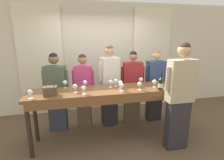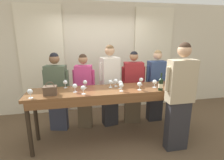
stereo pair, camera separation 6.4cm
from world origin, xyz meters
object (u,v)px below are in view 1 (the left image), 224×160
wine_glass_back_right (65,83)px  guest_olive_jacket (56,92)px  tasting_bar (113,95)px  wine_glass_center_left (110,82)px  wine_glass_back_left (85,83)px  wine_glass_by_bottle (122,85)px  host_pouring (180,96)px  wine_glass_back_mid (141,80)px  wine_glass_by_handbag (75,87)px  wine_glass_near_host (84,88)px  wine_glass_front_left (154,82)px  wine_bottle (161,84)px  handbag (50,91)px  wine_glass_front_right (121,83)px  wine_glass_center_mid (140,84)px  wine_glass_center_right (30,92)px  guest_striped_shirt (132,87)px  guest_navy_coat (155,85)px  guest_pink_top (84,91)px  wine_glass_front_mid (116,81)px  guest_cream_sweater (109,85)px

wine_glass_back_right → guest_olive_jacket: guest_olive_jacket is taller
tasting_bar → guest_olive_jacket: size_ratio=1.83×
wine_glass_center_left → wine_glass_back_left: 0.47m
tasting_bar → wine_glass_back_right: bearing=162.7°
wine_glass_by_bottle → host_pouring: bearing=-21.0°
wine_glass_back_mid → wine_glass_by_handbag: (-1.28, -0.19, 0.00)m
wine_glass_near_host → wine_glass_front_left: bearing=5.2°
wine_bottle → handbag: bearing=175.9°
wine_glass_front_right → wine_glass_center_mid: 0.35m
wine_glass_center_right → wine_glass_by_bottle: 1.48m
tasting_bar → wine_glass_center_mid: bearing=-17.0°
wine_bottle → wine_glass_front_left: (-0.03, 0.19, -0.01)m
guest_striped_shirt → guest_navy_coat: size_ratio=0.99×
wine_glass_back_mid → guest_pink_top: (-1.10, 0.45, -0.29)m
wine_glass_center_right → guest_pink_top: 1.22m
wine_glass_back_right → guest_pink_top: bearing=44.3°
wine_glass_back_left → guest_navy_coat: guest_navy_coat is taller
wine_glass_back_mid → wine_glass_by_handbag: same height
wine_glass_front_left → wine_glass_back_right: size_ratio=1.00×
wine_glass_back_left → guest_pink_top: bearing=90.8°
wine_glass_back_right → guest_striped_shirt: guest_striped_shirt is taller
wine_glass_center_left → host_pouring: host_pouring is taller
wine_glass_front_mid → tasting_bar: bearing=-117.5°
wine_glass_front_right → wine_glass_center_right: (-1.51, -0.22, 0.00)m
handbag → wine_glass_center_mid: 1.53m
wine_glass_back_mid → guest_cream_sweater: 0.74m
wine_glass_center_left → host_pouring: 1.24m
wine_glass_near_host → wine_glass_by_handbag: bearing=134.8°
guest_striped_shirt → wine_glass_front_mid: bearing=-138.8°
handbag → guest_olive_jacket: bearing=88.5°
wine_glass_back_left → guest_olive_jacket: 0.76m
guest_striped_shirt → wine_glass_by_handbag: bearing=-153.1°
tasting_bar → wine_glass_near_host: (-0.54, -0.17, 0.21)m
guest_striped_shirt → host_pouring: size_ratio=0.88×
wine_glass_front_left → wine_glass_front_mid: same height
guest_olive_jacket → guest_pink_top: bearing=0.0°
wine_glass_by_bottle → host_pouring: (0.92, -0.35, -0.15)m
wine_glass_front_right → wine_glass_center_right: 1.52m
host_pouring → wine_glass_near_host: bearing=168.2°
wine_glass_front_right → wine_glass_back_mid: same height
handbag → tasting_bar: bearing=5.2°
wine_glass_center_left → wine_glass_by_bottle: same height
wine_glass_front_mid → wine_glass_by_handbag: size_ratio=1.00×
wine_glass_front_mid → wine_bottle: bearing=-29.6°
guest_striped_shirt → wine_glass_center_left: bearing=-141.2°
wine_glass_back_left → guest_olive_jacket: (-0.56, 0.42, -0.27)m
wine_glass_front_right → wine_glass_center_left: (-0.17, 0.10, 0.00)m
wine_glass_by_handbag → guest_navy_coat: guest_navy_coat is taller
wine_glass_back_mid → host_pouring: 0.81m
wine_glass_front_right → tasting_bar: bearing=-173.2°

